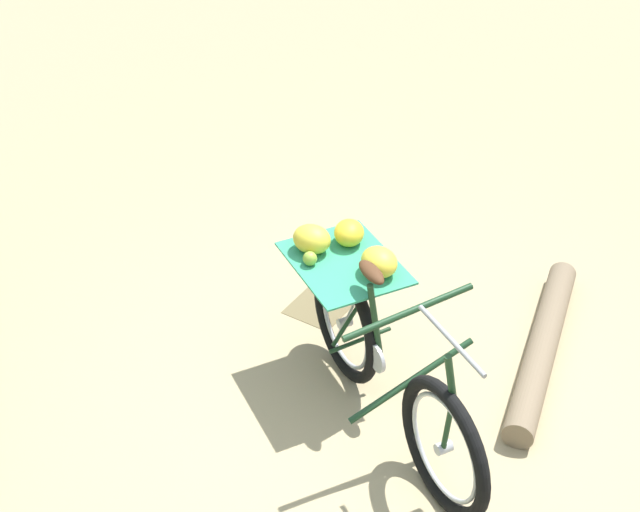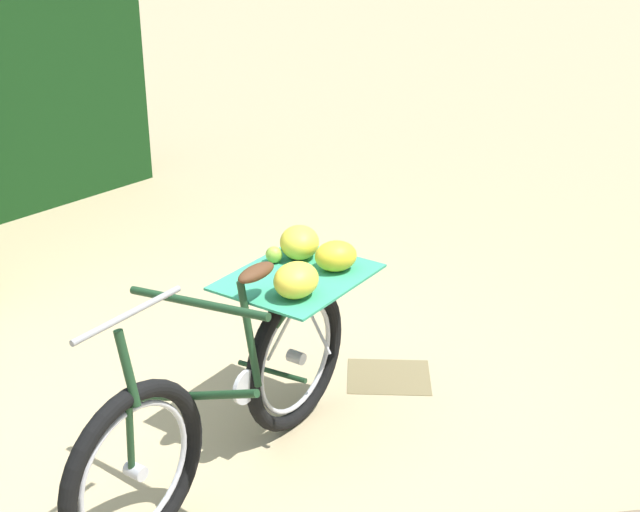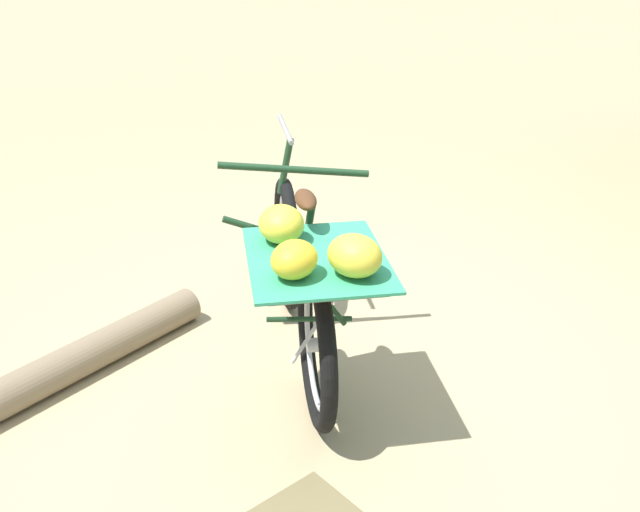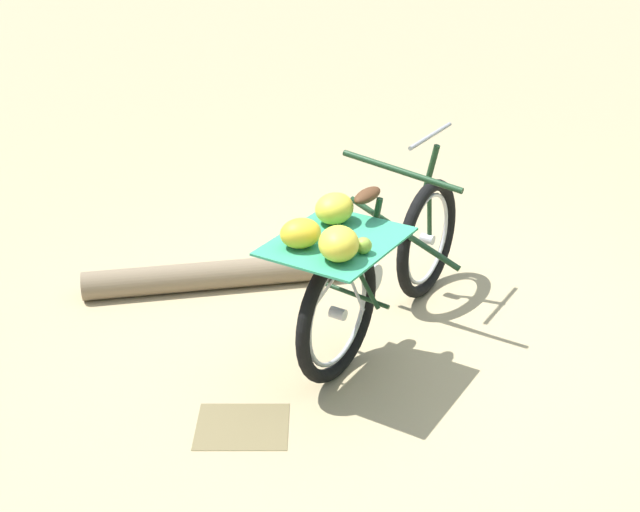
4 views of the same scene
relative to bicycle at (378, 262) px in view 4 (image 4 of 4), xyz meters
name	(u,v)px [view 4 (image 4 of 4)]	position (x,y,z in m)	size (l,w,h in m)	color
ground_plane	(424,353)	(0.26, -0.13, -0.49)	(60.00, 60.00, 0.00)	tan
bicycle	(378,262)	(0.00, 0.00, 0.00)	(1.19, 1.67, 1.03)	black
fallen_log	(217,275)	(-0.95, 0.62, -0.40)	(0.18, 0.18, 1.60)	#7F6B51
leaf_litter_patch	(245,426)	(-0.66, -0.78, -0.48)	(0.44, 0.36, 0.01)	olive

